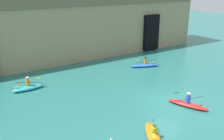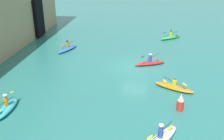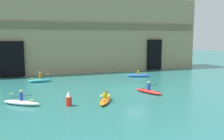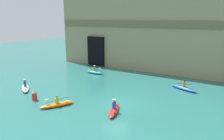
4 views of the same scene
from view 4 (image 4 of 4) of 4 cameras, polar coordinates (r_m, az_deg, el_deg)
The scene contains 8 objects.
ground_plane at distance 20.80m, azimuth 1.14°, elevation -9.10°, with size 120.00×120.00×0.00m, color #28706B.
cliff_bluff at distance 34.81m, azimuth 14.16°, elevation 9.44°, with size 36.96×6.48×11.70m.
kayak_blue at distance 26.22m, azimuth 18.26°, elevation -4.45°, with size 3.42×1.91×1.19m.
kayak_white at distance 26.90m, azimuth -21.69°, elevation -4.28°, with size 3.15×2.58×1.22m.
kayak_cyan at distance 32.24m, azimuth -4.59°, elevation -0.51°, with size 2.84×0.86×1.24m.
kayak_orange at distance 21.02m, azimuth -14.13°, elevation -8.63°, with size 2.18×3.19×1.04m.
kayak_red at distance 19.25m, azimuth 0.57°, elevation -10.23°, with size 1.82×3.20×1.15m.
marker_buoy at distance 23.13m, azimuth -19.63°, elevation -6.03°, with size 0.50×0.50×1.25m.
Camera 4 is at (9.96, -16.46, 7.91)m, focal length 35.00 mm.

